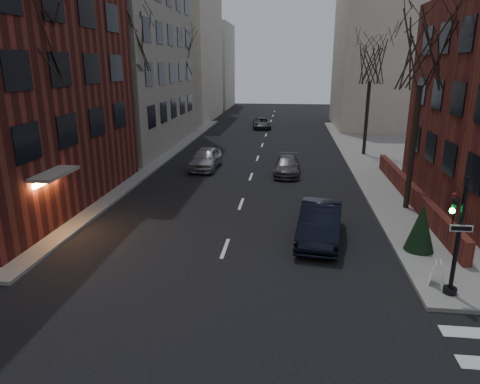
# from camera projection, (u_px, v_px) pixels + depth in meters

# --- Properties ---
(low_wall_right) EXTENTS (0.35, 16.00, 1.00)m
(low_wall_right) POSITION_uv_depth(u_px,v_px,m) (411.00, 193.00, 23.43)
(low_wall_right) COLOR maroon
(low_wall_right) RESTS_ON sidewalk_far_right
(building_distant_la) EXTENTS (14.00, 16.00, 18.00)m
(building_distant_la) POSITION_uv_depth(u_px,v_px,m) (162.00, 52.00, 57.94)
(building_distant_la) COLOR beige
(building_distant_la) RESTS_ON ground
(building_distant_ra) EXTENTS (14.00, 14.00, 16.00)m
(building_distant_ra) POSITION_uv_depth(u_px,v_px,m) (399.00, 59.00, 50.16)
(building_distant_ra) COLOR beige
(building_distant_ra) RESTS_ON ground
(building_distant_lb) EXTENTS (10.00, 12.00, 14.00)m
(building_distant_lb) POSITION_uv_depth(u_px,v_px,m) (202.00, 66.00, 74.47)
(building_distant_lb) COLOR beige
(building_distant_lb) RESTS_ON ground
(traffic_signal) EXTENTS (0.76, 0.44, 4.00)m
(traffic_signal) POSITION_uv_depth(u_px,v_px,m) (455.00, 244.00, 13.70)
(traffic_signal) COLOR black
(traffic_signal) RESTS_ON sidewalk_far_right
(tree_left_a) EXTENTS (4.18, 4.18, 10.26)m
(tree_left_a) POSITION_uv_depth(u_px,v_px,m) (28.00, 39.00, 18.41)
(tree_left_a) COLOR #2D231C
(tree_left_a) RESTS_ON sidewalk_far_left
(tree_left_b) EXTENTS (4.40, 4.40, 10.80)m
(tree_left_b) POSITION_uv_depth(u_px,v_px,m) (129.00, 42.00, 29.70)
(tree_left_b) COLOR #2D231C
(tree_left_b) RESTS_ON sidewalk_far_left
(tree_left_c) EXTENTS (3.96, 3.96, 9.72)m
(tree_left_c) POSITION_uv_depth(u_px,v_px,m) (179.00, 58.00, 43.27)
(tree_left_c) COLOR #2D231C
(tree_left_c) RESTS_ON sidewalk_far_left
(tree_right_a) EXTENTS (3.96, 3.96, 9.72)m
(tree_right_a) POSITION_uv_depth(u_px,v_px,m) (424.00, 51.00, 20.40)
(tree_right_a) COLOR #2D231C
(tree_right_a) RESTS_ON sidewalk_far_right
(tree_right_b) EXTENTS (3.74, 3.74, 9.18)m
(tree_right_b) POSITION_uv_depth(u_px,v_px,m) (371.00, 62.00, 33.85)
(tree_right_b) COLOR #2D231C
(tree_right_b) RESTS_ON sidewalk_far_right
(streetlamp_near) EXTENTS (0.36, 0.36, 6.28)m
(streetlamp_near) POSITION_uv_depth(u_px,v_px,m) (120.00, 116.00, 27.18)
(streetlamp_near) COLOR black
(streetlamp_near) RESTS_ON sidewalk_far_left
(streetlamp_far) EXTENTS (0.36, 0.36, 6.28)m
(streetlamp_far) POSITION_uv_depth(u_px,v_px,m) (191.00, 95.00, 46.20)
(streetlamp_far) COLOR black
(streetlamp_far) RESTS_ON sidewalk_far_left
(parked_sedan) EXTENTS (2.35, 5.14, 1.63)m
(parked_sedan) POSITION_uv_depth(u_px,v_px,m) (320.00, 223.00, 18.62)
(parked_sedan) COLOR black
(parked_sedan) RESTS_ON ground
(car_lane_silver) EXTENTS (1.97, 4.63, 1.56)m
(car_lane_silver) POSITION_uv_depth(u_px,v_px,m) (206.00, 158.00, 31.39)
(car_lane_silver) COLOR #AAA9AF
(car_lane_silver) RESTS_ON ground
(car_lane_gray) EXTENTS (1.86, 4.33, 1.24)m
(car_lane_gray) POSITION_uv_depth(u_px,v_px,m) (287.00, 166.00, 29.80)
(car_lane_gray) COLOR #45454A
(car_lane_gray) RESTS_ON ground
(car_lane_far) EXTENTS (2.52, 4.68, 1.25)m
(car_lane_far) POSITION_uv_depth(u_px,v_px,m) (262.00, 123.00, 51.21)
(car_lane_far) COLOR #3E3E43
(car_lane_far) RESTS_ON ground
(sandwich_board) EXTENTS (0.48, 0.58, 0.82)m
(sandwich_board) POSITION_uv_depth(u_px,v_px,m) (437.00, 272.00, 14.72)
(sandwich_board) COLOR white
(sandwich_board) RESTS_ON sidewalk_far_right
(evergreen_shrub) EXTENTS (1.46, 1.46, 1.97)m
(evergreen_shrub) POSITION_uv_depth(u_px,v_px,m) (421.00, 228.00, 17.20)
(evergreen_shrub) COLOR black
(evergreen_shrub) RESTS_ON sidewalk_far_right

